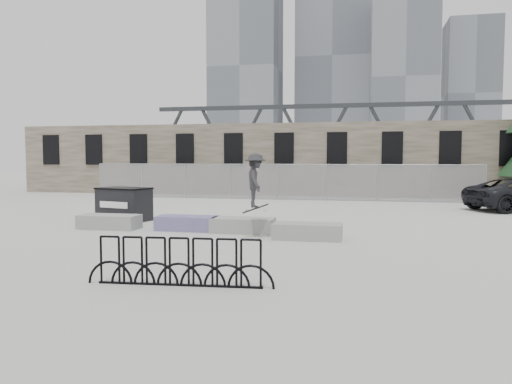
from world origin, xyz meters
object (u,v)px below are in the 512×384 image
(dumpster, at_px, (124,204))
(skateboarder, at_px, (256,181))
(planter_center_left, at_px, (187,223))
(planter_far_left, at_px, (109,221))
(planter_offset, at_px, (307,231))
(planter_center_right, at_px, (243,225))
(bike_rack, at_px, (179,263))

(dumpster, distance_m, skateboarder, 6.49)
(planter_center_left, distance_m, skateboarder, 3.10)
(planter_far_left, height_order, planter_offset, same)
(skateboarder, bearing_deg, planter_center_right, 15.17)
(dumpster, xyz_separation_m, bike_rack, (5.48, -8.62, -0.20))
(planter_center_right, distance_m, bike_rack, 6.68)
(bike_rack, distance_m, skateboarder, 5.87)
(dumpster, height_order, bike_rack, dumpster)
(planter_far_left, xyz_separation_m, skateboarder, (5.21, -0.85, 1.46))
(planter_center_right, height_order, planter_offset, same)
(planter_far_left, bearing_deg, skateboarder, -9.26)
(planter_far_left, relative_size, planter_center_right, 1.00)
(planter_offset, bearing_deg, planter_far_left, 173.48)
(bike_rack, bearing_deg, dumpster, 122.46)
(planter_center_left, bearing_deg, skateboarder, -22.81)
(planter_far_left, distance_m, bike_rack, 8.26)
(planter_center_right, bearing_deg, planter_far_left, -178.78)
(planter_far_left, bearing_deg, bike_rack, -52.77)
(planter_center_right, distance_m, dumpster, 5.46)
(planter_center_left, distance_m, planter_offset, 4.18)
(planter_center_left, height_order, dumpster, dumpster)
(planter_far_left, bearing_deg, dumpster, 103.47)
(planter_offset, bearing_deg, dumpster, 158.73)
(planter_center_right, relative_size, skateboarder, 1.12)
(planter_far_left, xyz_separation_m, dumpster, (-0.49, 2.05, 0.38))
(planter_far_left, height_order, dumpster, dumpster)
(planter_center_right, relative_size, bike_rack, 0.56)
(planter_far_left, distance_m, planter_center_right, 4.60)
(planter_offset, xyz_separation_m, dumpster, (-7.24, 2.82, 0.38))
(planter_center_right, height_order, skateboarder, skateboarder)
(planter_center_right, xyz_separation_m, skateboarder, (0.62, -0.95, 1.46))
(planter_center_right, height_order, bike_rack, bike_rack)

